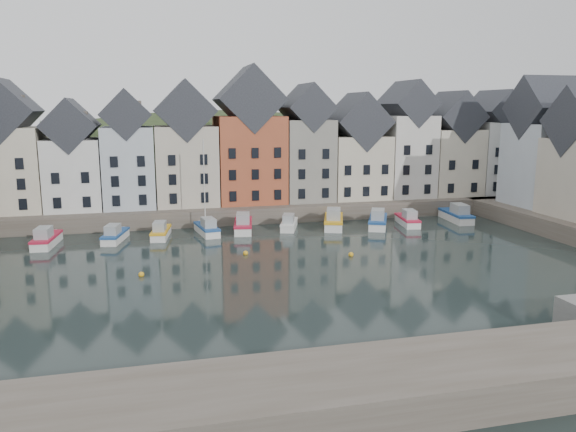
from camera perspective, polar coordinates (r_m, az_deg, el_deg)
name	(u,v)px	position (r m, az deg, el deg)	size (l,w,h in m)	color
ground	(306,275)	(49.33, 1.86, -5.98)	(260.00, 260.00, 0.00)	black
far_quay	(247,206)	(77.65, -4.17, 1.00)	(90.00, 16.00, 2.00)	#4F463C
near_wall	(227,406)	(27.09, -6.25, -18.64)	(50.00, 6.00, 2.00)	#4F463C
hillside	(225,282)	(107.20, -6.43, -6.69)	(153.60, 70.40, 64.00)	#28361B
far_terrace	(273,150)	(75.35, -1.57, 6.76)	(72.37, 8.16, 17.78)	beige
mooring_buoys	(250,260)	(53.43, -3.85, -4.50)	(20.50, 5.50, 0.50)	gold
boat_a	(46,239)	(64.46, -23.36, -2.20)	(2.52, 6.28, 2.35)	silver
boat_b	(115,235)	(64.14, -17.18, -1.90)	(2.95, 5.86, 2.15)	silver
boat_c	(161,232)	(64.60, -12.81, -1.60)	(2.57, 5.75, 2.13)	silver
boat_d	(207,228)	(65.30, -8.22, -1.23)	(2.63, 6.00, 11.09)	silver
boat_e	(243,225)	(66.41, -4.57, -0.92)	(3.19, 6.82, 2.52)	silver
boat_f	(289,224)	(67.45, 0.10, -0.81)	(3.40, 5.69, 2.09)	silver
boat_g	(334,221)	(68.54, 4.66, -0.50)	(4.37, 7.36, 2.70)	silver
boat_h	(378,221)	(69.37, 9.12, -0.50)	(4.68, 6.91, 2.56)	silver
boat_i	(408,220)	(71.27, 12.07, -0.38)	(2.77, 6.05, 2.24)	silver
boat_j	(457,215)	(75.27, 16.76, 0.07)	(2.80, 6.94, 2.59)	silver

